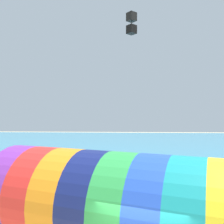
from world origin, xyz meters
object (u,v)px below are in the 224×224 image
object	(u,v)px
kite_black_box	(132,23)
bystander_near_water	(141,165)
bystander_mid_beach	(160,183)
giant_inflatable_tube	(110,203)

from	to	relation	value
kite_black_box	bystander_near_water	size ratio (longest dim) A/B	0.94
bystander_mid_beach	bystander_near_water	bearing A→B (deg)	99.93
giant_inflatable_tube	bystander_near_water	bearing A→B (deg)	81.21
kite_black_box	bystander_near_water	distance (m)	11.01
kite_black_box	giant_inflatable_tube	bearing A→B (deg)	-96.64
kite_black_box	bystander_mid_beach	xyz separation A→B (m)	(1.71, -2.00, -10.57)
bystander_near_water	bystander_mid_beach	bearing A→B (deg)	-80.07
giant_inflatable_tube	kite_black_box	world-z (taller)	kite_black_box
bystander_near_water	kite_black_box	bearing A→B (deg)	-104.38
kite_black_box	bystander_near_water	bearing A→B (deg)	75.62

